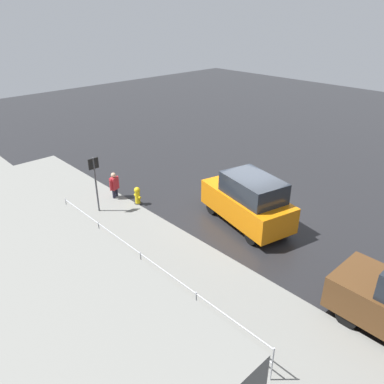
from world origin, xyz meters
The scene contains 8 objects.
ground_plane centered at (0.00, 0.00, 0.00)m, with size 60.00×60.00×0.00m, color black.
kerb_strip centered at (0.00, 4.20, 0.02)m, with size 24.00×3.20×0.04m, color slate.
moving_hatchback centered at (-0.37, 0.40, 1.03)m, with size 4.18×2.52×2.06m.
fire_hydrant centered at (3.90, 2.54, 0.40)m, with size 0.42×0.31×0.80m.
pedestrian centered at (5.07, 2.92, 0.68)m, with size 0.34×0.55×1.22m.
metal_railing centered at (-0.31, 5.44, 0.73)m, with size 9.74×0.04×1.05m.
sign_post centered at (4.47, 4.11, 1.58)m, with size 0.07×0.44×2.40m.
building_block centered at (-1.75, 9.56, 2.30)m, with size 10.08×2.40×4.61m, color slate.
Camera 1 is at (-8.12, 10.67, 7.63)m, focal length 35.00 mm.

